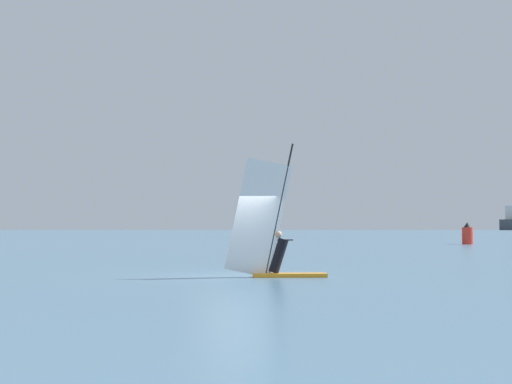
% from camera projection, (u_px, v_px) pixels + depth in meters
% --- Properties ---
extents(ground_plane, '(4000.00, 4000.00, 0.00)m').
position_uv_depth(ground_plane, '(236.00, 277.00, 22.05)').
color(ground_plane, '#476B84').
extents(windsurfer, '(2.89, 1.88, 4.16)m').
position_uv_depth(windsurfer, '(273.00, 242.00, 21.83)').
color(windsurfer, orange).
rests_on(windsurfer, ground_plane).
extents(channel_buoy, '(1.03, 1.03, 2.12)m').
position_uv_depth(channel_buoy, '(467.00, 234.00, 67.74)').
color(channel_buoy, red).
rests_on(channel_buoy, ground_plane).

